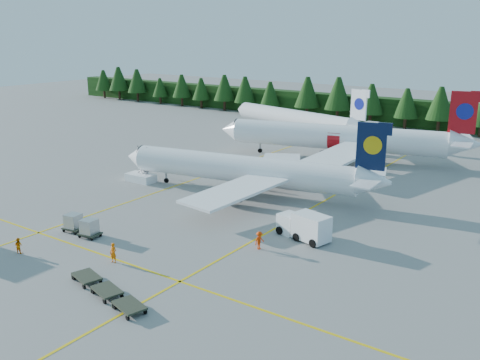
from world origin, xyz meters
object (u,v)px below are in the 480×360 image
Objects in this scene: airstairs at (142,175)px; service_truck at (303,225)px; airliner_navy at (237,169)px; airliner_red at (332,137)px.

airstairs is 30.02m from service_truck.
airliner_red is (1.75, 24.81, 0.45)m from airliner_navy.
airliner_navy is 24.88m from airliner_red.
service_truck is (29.39, -6.09, 0.57)m from airstairs.
airliner_red is at bearing 59.67° from airstairs.
service_truck is at bearing -82.15° from airliner_red.
airliner_navy reaches higher than service_truck.
airstairs is (-15.99, -28.19, -2.79)m from airliner_red.
airliner_red reaches higher than service_truck.
airliner_navy is 5.77× the size of service_truck.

